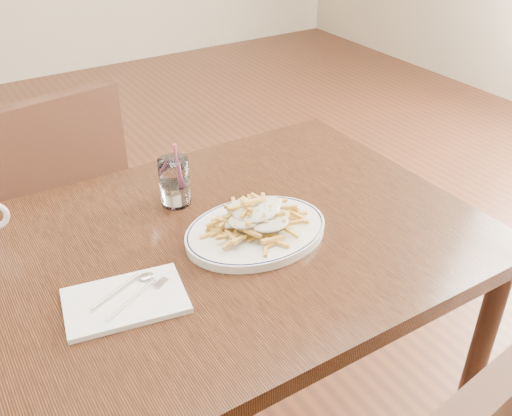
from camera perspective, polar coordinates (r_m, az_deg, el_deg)
table at (r=1.27m, az=-5.01°, el=-6.35°), size 1.20×0.80×0.75m
chair_far at (r=1.88m, az=-19.50°, el=-0.01°), size 0.48×0.48×0.90m
fries_plate at (r=1.23m, az=0.00°, el=-2.32°), size 0.38×0.35×0.02m
loaded_fries at (r=1.21m, az=0.00°, el=-0.68°), size 0.24×0.22×0.06m
napkin at (r=1.09m, az=-12.95°, el=-9.02°), size 0.24×0.18×0.01m
cutlery at (r=1.09m, az=-13.10°, el=-8.56°), size 0.16×0.12×0.01m
water_glass at (r=1.34m, az=-8.13°, el=2.34°), size 0.07×0.07×0.15m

